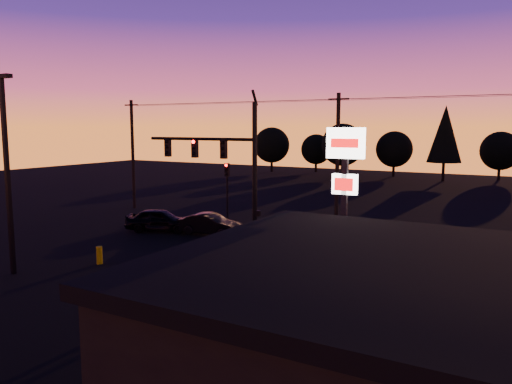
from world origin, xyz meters
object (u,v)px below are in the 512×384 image
(secondary_signal, at_px, (227,185))
(bollard, at_px, (99,255))
(suv_parked, at_px, (326,300))
(traffic_signal_mast, at_px, (227,165))
(parking_lot_light, at_px, (6,161))
(car_left, at_px, (160,220))
(pylon_sign, at_px, (345,176))
(car_mid, at_px, (210,224))

(secondary_signal, xyz_separation_m, bollard, (-0.27, -11.30, -2.42))
(bollard, bearing_deg, suv_parked, -5.92)
(secondary_signal, height_order, suv_parked, secondary_signal)
(secondary_signal, xyz_separation_m, suv_parked, (12.33, -12.60, -2.09))
(bollard, distance_m, suv_parked, 12.68)
(traffic_signal_mast, xyz_separation_m, suv_parked, (7.43, -5.11, -4.17))
(traffic_signal_mast, bearing_deg, bollard, -143.68)
(parking_lot_light, distance_m, car_left, 11.73)
(car_left, distance_m, suv_parked, 17.67)
(traffic_signal_mast, relative_size, car_left, 1.96)
(car_left, bearing_deg, secondary_signal, -61.80)
(bollard, distance_m, car_left, 8.08)
(pylon_sign, height_order, suv_parked, pylon_sign)
(secondary_signal, distance_m, car_left, 5.14)
(car_mid, bearing_deg, secondary_signal, 6.47)
(traffic_signal_mast, distance_m, bollard, 7.84)
(traffic_signal_mast, relative_size, pylon_sign, 1.26)
(traffic_signal_mast, distance_m, pylon_sign, 7.52)
(pylon_sign, xyz_separation_m, bollard, (-12.27, -1.31, -4.47))
(pylon_sign, distance_m, suv_parked, 4.91)
(parking_lot_light, relative_size, car_mid, 2.23)
(secondary_signal, relative_size, parking_lot_light, 0.48)
(traffic_signal_mast, bearing_deg, car_mid, 133.16)
(secondary_signal, xyz_separation_m, pylon_sign, (12.00, -9.99, 2.05))
(pylon_sign, height_order, car_mid, pylon_sign)
(suv_parked, bearing_deg, parking_lot_light, 178.37)
(bollard, relative_size, car_mid, 0.22)
(traffic_signal_mast, xyz_separation_m, secondary_signal, (-4.90, 7.49, -2.07))
(traffic_signal_mast, bearing_deg, parking_lot_light, -136.63)
(pylon_sign, distance_m, car_mid, 14.02)
(secondary_signal, height_order, parking_lot_light, parking_lot_light)
(secondary_signal, distance_m, pylon_sign, 15.75)
(pylon_sign, xyz_separation_m, suv_parked, (0.33, -2.62, -4.15))
(car_left, xyz_separation_m, car_mid, (3.55, 0.72, -0.07))
(secondary_signal, relative_size, car_left, 0.99)
(bollard, relative_size, car_left, 0.20)
(traffic_signal_mast, height_order, parking_lot_light, parking_lot_light)
(pylon_sign, relative_size, car_left, 1.55)
(secondary_signal, relative_size, pylon_sign, 0.64)
(pylon_sign, xyz_separation_m, car_mid, (-11.36, 7.04, -4.24))
(car_mid, bearing_deg, suv_parked, -135.36)
(traffic_signal_mast, xyz_separation_m, car_mid, (-4.26, 4.54, -4.26))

